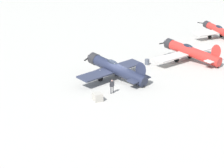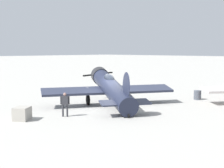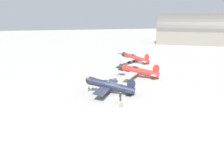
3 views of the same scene
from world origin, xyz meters
name	(u,v)px [view 3 (image 3 of 3)]	position (x,y,z in m)	size (l,w,h in m)	color
ground_plane	(112,94)	(0.00, 0.00, 0.00)	(400.00, 400.00, 0.00)	#A8A59E
airplane_foreground	(109,86)	(0.41, -0.24, 1.47)	(8.65, 9.97, 3.08)	#1E2338
airplane_mid_apron	(137,71)	(-8.85, -10.73, 1.49)	(9.71, 11.29, 3.35)	red
airplane_far_line	(134,58)	(-14.73, -28.42, 1.49)	(9.41, 9.02, 3.08)	red
ground_crew_mechanic	(120,96)	(-0.13, 4.62, 0.97)	(0.47, 0.46, 1.60)	#2D2D33
equipment_crate	(118,104)	(0.97, 7.14, 0.42)	(1.33, 1.38, 0.83)	#9E998E
fuel_drum	(115,80)	(-2.91, -7.94, 0.41)	(0.68, 0.68, 0.81)	#474C56
distant_hangar	(194,33)	(-59.23, -68.78, 5.19)	(36.14, 31.35, 15.68)	slate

